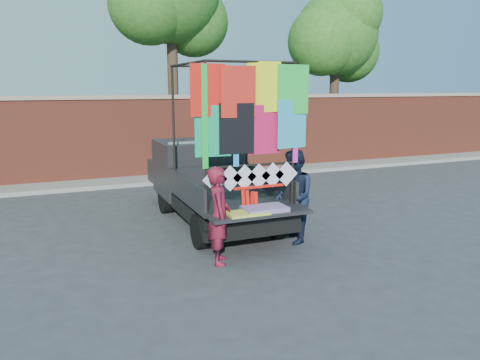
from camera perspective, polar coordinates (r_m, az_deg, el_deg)
name	(u,v)px	position (r m, az deg, el deg)	size (l,w,h in m)	color
ground	(237,243)	(8.80, -0.39, -7.66)	(90.00, 90.00, 0.00)	#38383A
brick_wall	(153,136)	(15.12, -10.52, 5.29)	(30.00, 0.45, 2.61)	#9B412D
curb	(160,179)	(14.63, -9.76, 0.10)	(30.00, 1.20, 0.12)	gray
tree_right	(338,37)	(19.18, 11.83, 16.73)	(4.20, 3.30, 6.62)	#38281C
pickup_truck	(205,180)	(10.44, -4.33, 0.05)	(2.08, 5.21, 3.28)	black
woman	(219,216)	(7.62, -2.56, -4.35)	(0.59, 0.39, 1.61)	maroon
man	(293,196)	(8.68, 6.53, -2.01)	(0.85, 0.66, 1.74)	#141D34
streamer_bundle	(254,198)	(8.04, 1.66, -2.21)	(0.94, 0.06, 0.65)	red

